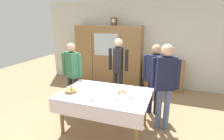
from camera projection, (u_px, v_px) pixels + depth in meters
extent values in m
plane|color=#997A56|center=(109.00, 123.00, 3.89)|extent=(12.00, 12.00, 0.00)
cube|color=silver|center=(138.00, 44.00, 5.93)|extent=(6.40, 0.10, 2.70)
cylinder|color=olive|center=(62.00, 116.00, 3.46)|extent=(0.07, 0.07, 0.73)
cylinder|color=olive|center=(136.00, 131.00, 3.00)|extent=(0.07, 0.07, 0.73)
cylinder|color=olive|center=(83.00, 98.00, 4.22)|extent=(0.07, 0.07, 0.73)
cylinder|color=olive|center=(145.00, 108.00, 3.76)|extent=(0.07, 0.07, 0.73)
cube|color=silver|center=(105.00, 94.00, 3.51)|extent=(1.70, 1.12, 0.03)
cube|color=silver|center=(92.00, 114.00, 3.04)|extent=(1.70, 0.01, 0.24)
cube|color=olive|center=(108.00, 55.00, 6.06)|extent=(2.18, 0.45, 1.92)
cube|color=silver|center=(106.00, 45.00, 5.75)|extent=(0.79, 0.01, 0.69)
cube|color=black|center=(92.00, 59.00, 6.04)|extent=(0.01, 0.01, 1.53)
cube|color=black|center=(120.00, 61.00, 5.72)|extent=(0.01, 0.01, 1.53)
cube|color=brown|center=(114.00, 22.00, 5.71)|extent=(0.18, 0.10, 0.24)
cylinder|color=white|center=(113.00, 21.00, 5.65)|extent=(0.11, 0.01, 0.11)
cube|color=black|center=(113.00, 20.00, 5.64)|extent=(0.00, 0.00, 0.04)
cube|color=black|center=(114.00, 21.00, 5.64)|extent=(0.05, 0.00, 0.00)
cube|color=olive|center=(164.00, 75.00, 5.65)|extent=(1.13, 0.35, 0.92)
cube|color=#B29333|center=(165.00, 60.00, 5.52)|extent=(0.18, 0.22, 0.02)
cube|color=#99332D|center=(165.00, 59.00, 5.52)|extent=(0.14, 0.18, 0.03)
cube|color=#2D5184|center=(166.00, 58.00, 5.51)|extent=(0.16, 0.21, 0.02)
cube|color=#3D754C|center=(166.00, 58.00, 5.50)|extent=(0.16, 0.19, 0.02)
cylinder|color=silver|center=(78.00, 86.00, 3.88)|extent=(0.13, 0.13, 0.01)
cylinder|color=silver|center=(78.00, 84.00, 3.87)|extent=(0.08, 0.08, 0.05)
torus|color=silver|center=(79.00, 84.00, 3.86)|extent=(0.04, 0.01, 0.04)
cylinder|color=silver|center=(116.00, 99.00, 3.23)|extent=(0.13, 0.13, 0.01)
cylinder|color=silver|center=(116.00, 98.00, 3.22)|extent=(0.08, 0.08, 0.05)
torus|color=silver|center=(118.00, 98.00, 3.20)|extent=(0.04, 0.01, 0.04)
cylinder|color=#47230F|center=(116.00, 96.00, 3.21)|extent=(0.06, 0.06, 0.01)
cylinder|color=silver|center=(131.00, 98.00, 3.27)|extent=(0.13, 0.13, 0.01)
cylinder|color=silver|center=(131.00, 97.00, 3.26)|extent=(0.08, 0.08, 0.05)
torus|color=silver|center=(133.00, 97.00, 3.25)|extent=(0.04, 0.01, 0.04)
cylinder|color=white|center=(133.00, 90.00, 3.65)|extent=(0.13, 0.13, 0.01)
cylinder|color=white|center=(133.00, 88.00, 3.64)|extent=(0.08, 0.08, 0.05)
torus|color=white|center=(135.00, 88.00, 3.63)|extent=(0.04, 0.01, 0.04)
cylinder|color=white|center=(92.00, 100.00, 3.19)|extent=(0.13, 0.13, 0.01)
cylinder|color=white|center=(92.00, 98.00, 3.19)|extent=(0.08, 0.08, 0.05)
torus|color=white|center=(94.00, 99.00, 3.17)|extent=(0.04, 0.01, 0.04)
cylinder|color=#47230F|center=(92.00, 97.00, 3.18)|extent=(0.06, 0.06, 0.01)
cylinder|color=#9E7542|center=(71.00, 91.00, 3.54)|extent=(0.22, 0.22, 0.05)
torus|color=#9E7542|center=(71.00, 90.00, 3.53)|extent=(0.24, 0.24, 0.02)
cylinder|color=tan|center=(71.00, 88.00, 3.49)|extent=(0.03, 0.02, 0.12)
cylinder|color=tan|center=(72.00, 88.00, 3.51)|extent=(0.02, 0.03, 0.12)
cylinder|color=tan|center=(72.00, 87.00, 3.52)|extent=(0.04, 0.04, 0.12)
cylinder|color=white|center=(121.00, 93.00, 3.50)|extent=(0.28, 0.28, 0.01)
ellipsoid|color=#BC7F3D|center=(125.00, 92.00, 3.49)|extent=(0.07, 0.05, 0.04)
ellipsoid|color=#BC7F3D|center=(123.00, 91.00, 3.55)|extent=(0.07, 0.05, 0.04)
ellipsoid|color=#BC7F3D|center=(118.00, 91.00, 3.52)|extent=(0.07, 0.05, 0.04)
ellipsoid|color=#BC7F3D|center=(120.00, 93.00, 3.45)|extent=(0.07, 0.05, 0.04)
cube|color=silver|center=(110.00, 96.00, 3.39)|extent=(0.10, 0.01, 0.00)
ellipsoid|color=silver|center=(112.00, 96.00, 3.37)|extent=(0.03, 0.02, 0.01)
cube|color=silver|center=(121.00, 88.00, 3.76)|extent=(0.10, 0.01, 0.00)
ellipsoid|color=silver|center=(123.00, 88.00, 3.74)|extent=(0.03, 0.02, 0.01)
cylinder|color=#232328|center=(115.00, 86.00, 4.88)|extent=(0.11, 0.11, 0.82)
cylinder|color=#232328|center=(121.00, 87.00, 4.83)|extent=(0.11, 0.11, 0.82)
cube|color=#232328|center=(118.00, 60.00, 4.67)|extent=(0.24, 0.38, 0.61)
sphere|color=#DBB293|center=(118.00, 43.00, 4.55)|extent=(0.22, 0.22, 0.22)
cylinder|color=#232328|center=(110.00, 59.00, 4.74)|extent=(0.08, 0.08, 0.55)
cylinder|color=#232328|center=(127.00, 60.00, 4.59)|extent=(0.08, 0.08, 0.55)
cylinder|color=#232328|center=(71.00, 92.00, 4.53)|extent=(0.11, 0.11, 0.79)
cylinder|color=#232328|center=(76.00, 93.00, 4.48)|extent=(0.11, 0.11, 0.79)
cube|color=#33704C|center=(72.00, 65.00, 4.32)|extent=(0.41, 0.35, 0.59)
sphere|color=tan|center=(71.00, 48.00, 4.21)|extent=(0.21, 0.21, 0.21)
cylinder|color=#33704C|center=(64.00, 64.00, 4.39)|extent=(0.08, 0.08, 0.53)
cylinder|color=#33704C|center=(80.00, 66.00, 4.25)|extent=(0.08, 0.08, 0.53)
cylinder|color=slate|center=(159.00, 109.00, 3.63)|extent=(0.11, 0.11, 0.84)
cylinder|color=slate|center=(166.00, 110.00, 3.58)|extent=(0.11, 0.11, 0.84)
cube|color=#191E38|center=(165.00, 73.00, 3.41)|extent=(0.41, 0.31, 0.63)
sphere|color=tan|center=(167.00, 50.00, 3.29)|extent=(0.23, 0.23, 0.23)
cylinder|color=#191E38|center=(153.00, 72.00, 3.48)|extent=(0.08, 0.08, 0.57)
cylinder|color=#191E38|center=(178.00, 74.00, 3.34)|extent=(0.08, 0.08, 0.57)
cylinder|color=#191E38|center=(150.00, 97.00, 4.24)|extent=(0.11, 0.11, 0.79)
cylinder|color=#191E38|center=(157.00, 98.00, 4.19)|extent=(0.11, 0.11, 0.79)
cube|color=#191E38|center=(155.00, 68.00, 4.03)|extent=(0.38, 0.40, 0.60)
sphere|color=tan|center=(156.00, 49.00, 3.92)|extent=(0.21, 0.21, 0.21)
cylinder|color=#191E38|center=(145.00, 67.00, 4.10)|extent=(0.08, 0.08, 0.54)
cylinder|color=#191E38|center=(166.00, 69.00, 3.95)|extent=(0.08, 0.08, 0.54)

